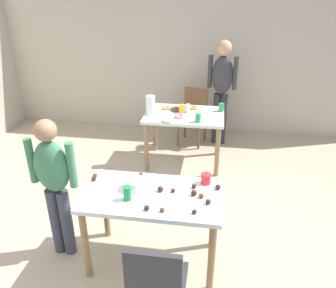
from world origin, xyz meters
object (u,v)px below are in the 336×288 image
chair_near_table (156,284)px  soda_can (127,193)px  dining_table_near (152,204)px  person_adult_far (222,84)px  mixing_bowl (135,184)px  person_girl_near (54,179)px  dining_table_far (184,121)px  chair_far_table (194,113)px  pitcher_far (150,105)px

chair_near_table → soda_can: 0.76m
dining_table_near → soda_can: soda_can is taller
dining_table_near → chair_near_table: (0.16, -0.71, -0.14)m
person_adult_far → mixing_bowl: bearing=-105.2°
person_girl_near → person_adult_far: size_ratio=0.85×
dining_table_near → person_adult_far: bearing=78.3°
person_adult_far → mixing_bowl: person_adult_far is taller
dining_table_far → soda_can: (-0.26, -2.07, 0.17)m
person_girl_near → mixing_bowl: size_ratio=7.89×
chair_far_table → pitcher_far: 1.05m
dining_table_far → person_adult_far: bearing=57.0°
chair_near_table → mixing_bowl: 0.88m
chair_far_table → person_girl_near: 2.90m
dining_table_far → pitcher_far: 0.52m
person_girl_near → soda_can: person_girl_near is taller
soda_can → person_adult_far: bearing=75.2°
dining_table_far → chair_near_table: chair_near_table is taller
person_girl_near → mixing_bowl: bearing=5.4°
dining_table_far → person_adult_far: size_ratio=0.66×
dining_table_far → person_adult_far: (0.49, 0.75, 0.35)m
dining_table_near → person_adult_far: person_adult_far is taller
dining_table_near → person_adult_far: 2.78m
dining_table_near → dining_table_far: bearing=87.9°
chair_near_table → person_adult_far: 3.46m
mixing_bowl → person_adult_far: bearing=74.8°
pitcher_far → dining_table_far: bearing=10.0°
person_adult_far → dining_table_far: bearing=-123.0°
person_girl_near → soda_can: (0.69, -0.10, -0.01)m
person_girl_near → chair_far_table: bearing=69.2°
chair_near_table → person_girl_near: (-1.04, 0.70, 0.32)m
chair_near_table → mixing_bowl: chair_near_table is taller
dining_table_near → chair_far_table: size_ratio=1.37×
dining_table_near → mixing_bowl: bearing=160.2°
dining_table_far → mixing_bowl: size_ratio=6.13×
chair_far_table → person_adult_far: (0.41, 0.01, 0.49)m
chair_far_table → soda_can: soda_can is taller
dining_table_near → dining_table_far: size_ratio=1.11×
dining_table_near → pitcher_far: bearing=101.6°
dining_table_near → soda_can: size_ratio=9.76×
dining_table_near → chair_far_table: 2.70m
dining_table_far → pitcher_far: size_ratio=4.17×
person_adult_far → soda_can: 2.91m
dining_table_far → pitcher_far: (-0.46, -0.08, 0.24)m
dining_table_near → mixing_bowl: 0.23m
mixing_bowl → soda_can: size_ratio=1.44×
person_adult_far → dining_table_near: bearing=-101.7°
chair_near_table → person_girl_near: bearing=146.0°
person_girl_near → pitcher_far: bearing=75.4°
chair_far_table → person_girl_near: bearing=-110.8°
dining_table_near → dining_table_far: same height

